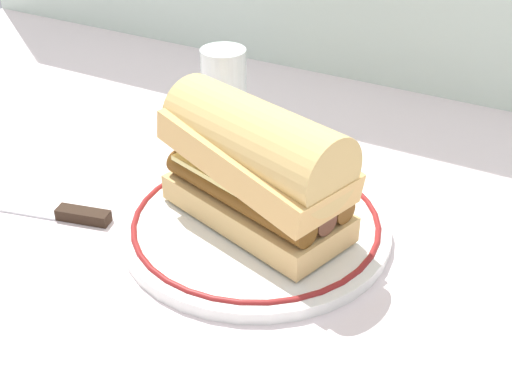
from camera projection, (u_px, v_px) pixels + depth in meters
ground_plane at (236, 219)px, 0.65m from camera, size 1.50×1.50×0.00m
plate at (256, 224)px, 0.63m from camera, size 0.26×0.26×0.01m
sausage_sandwich at (256, 164)px, 0.60m from camera, size 0.20×0.13×0.12m
drinking_glass at (224, 92)px, 0.81m from camera, size 0.06×0.06×0.10m
butter_knife at (51, 211)px, 0.66m from camera, size 0.16×0.05×0.01m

